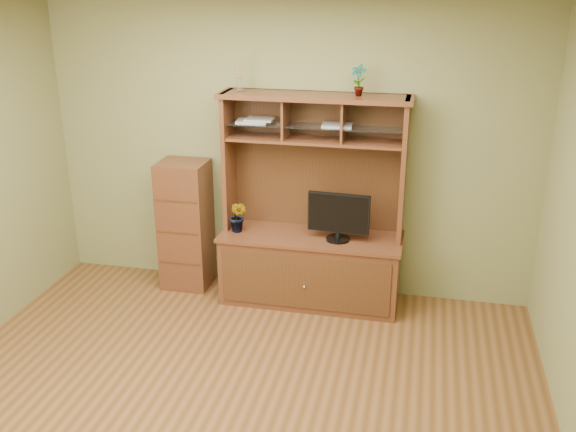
% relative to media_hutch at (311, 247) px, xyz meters
% --- Properties ---
extents(room, '(4.54, 4.04, 2.74)m').
position_rel_media_hutch_xyz_m(room, '(-0.28, -1.73, 0.83)').
color(room, '#573618').
rests_on(room, ground).
extents(media_hutch, '(1.66, 0.61, 1.90)m').
position_rel_media_hutch_xyz_m(media_hutch, '(0.00, 0.00, 0.00)').
color(media_hutch, '#4D2716').
rests_on(media_hutch, room).
extents(monitor, '(0.54, 0.21, 0.43)m').
position_rel_media_hutch_xyz_m(monitor, '(0.25, -0.08, 0.35)').
color(monitor, black).
rests_on(monitor, media_hutch).
extents(orchid_plant, '(0.20, 0.18, 0.29)m').
position_rel_media_hutch_xyz_m(orchid_plant, '(-0.66, -0.08, 0.28)').
color(orchid_plant, '#355B1F').
rests_on(orchid_plant, media_hutch).
extents(top_plant, '(0.16, 0.13, 0.26)m').
position_rel_media_hutch_xyz_m(top_plant, '(0.36, 0.08, 1.51)').
color(top_plant, '#326122').
rests_on(top_plant, media_hutch).
extents(reed_diffuser, '(0.06, 0.06, 0.32)m').
position_rel_media_hutch_xyz_m(reed_diffuser, '(-0.66, 0.08, 1.50)').
color(reed_diffuser, silver).
rests_on(reed_diffuser, media_hutch).
extents(magazines, '(1.03, 0.23, 0.04)m').
position_rel_media_hutch_xyz_m(magazines, '(-0.29, 0.08, 1.13)').
color(magazines, '#ACACB0').
rests_on(magazines, media_hutch).
extents(side_cabinet, '(0.44, 0.40, 1.24)m').
position_rel_media_hutch_xyz_m(side_cabinet, '(-1.22, 0.05, 0.10)').
color(side_cabinet, '#4D2716').
rests_on(side_cabinet, room).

